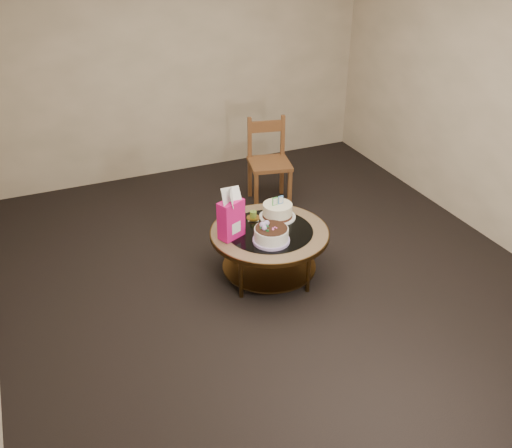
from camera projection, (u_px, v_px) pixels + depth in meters
name	position (u px, v px, depth m)	size (l,w,h in m)	color
ground	(269.00, 275.00, 5.07)	(5.00, 5.00, 0.00)	black
room_walls	(271.00, 107.00, 4.30)	(4.52, 5.02, 2.61)	beige
coffee_table	(269.00, 238.00, 4.88)	(1.02, 1.02, 0.46)	#543818
decorated_cake	(271.00, 235.00, 4.65)	(0.31, 0.31, 0.18)	#B097D6
cream_cake	(277.00, 211.00, 5.00)	(0.32, 0.32, 0.20)	white
gift_bag	(231.00, 214.00, 4.65)	(0.24, 0.21, 0.43)	#D21379
pillar_candle	(253.00, 216.00, 4.99)	(0.13, 0.13, 0.09)	#F2DB63
dining_chair	(269.00, 161.00, 6.08)	(0.50, 0.50, 0.92)	brown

